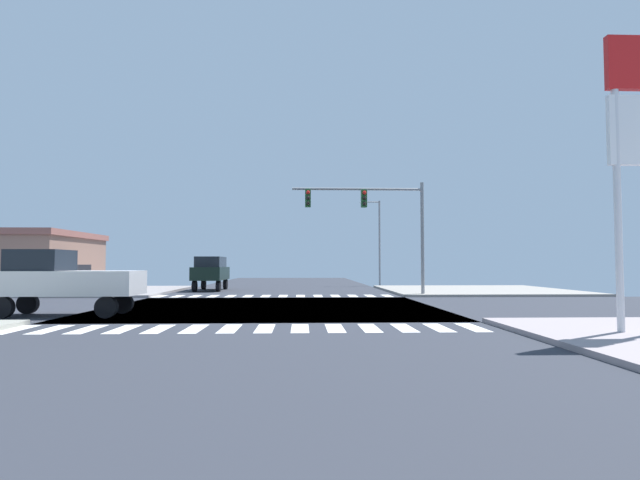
% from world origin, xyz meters
% --- Properties ---
extents(ground, '(90.00, 90.00, 0.05)m').
position_xyz_m(ground, '(0.00, 0.00, -0.03)').
color(ground, '#2C2F38').
extents(sidewalk_corner_ne, '(12.00, 12.00, 0.14)m').
position_xyz_m(sidewalk_corner_ne, '(13.00, 12.00, 0.07)').
color(sidewalk_corner_ne, gray).
rests_on(sidewalk_corner_ne, ground).
extents(sidewalk_corner_nw, '(12.00, 12.00, 0.14)m').
position_xyz_m(sidewalk_corner_nw, '(-13.00, 12.00, 0.07)').
color(sidewalk_corner_nw, gray).
rests_on(sidewalk_corner_nw, ground).
extents(crosswalk_near, '(13.50, 2.00, 0.01)m').
position_xyz_m(crosswalk_near, '(-0.25, -7.30, 0.00)').
color(crosswalk_near, white).
rests_on(crosswalk_near, ground).
extents(crosswalk_far, '(13.50, 2.00, 0.01)m').
position_xyz_m(crosswalk_far, '(-0.25, 7.30, 0.00)').
color(crosswalk_far, white).
rests_on(crosswalk_far, ground).
extents(traffic_signal_mast, '(7.60, 0.55, 6.55)m').
position_xyz_m(traffic_signal_mast, '(5.32, 6.93, 4.88)').
color(traffic_signal_mast, gray).
rests_on(traffic_signal_mast, ground).
extents(gas_station_sign, '(1.60, 0.20, 7.71)m').
position_xyz_m(gas_station_sign, '(9.91, -9.39, 5.32)').
color(gas_station_sign, silver).
rests_on(gas_station_sign, ground).
extents(street_lamp, '(1.78, 0.32, 7.23)m').
position_xyz_m(street_lamp, '(7.69, 20.90, 4.38)').
color(street_lamp, gray).
rests_on(street_lamp, ground).
extents(pickup_nearside_1, '(5.10, 2.00, 2.35)m').
position_xyz_m(pickup_nearside_1, '(-7.27, -3.50, 1.29)').
color(pickup_nearside_1, black).
rests_on(pickup_nearside_1, ground).
extents(suv_crossing_1, '(1.96, 4.60, 2.34)m').
position_xyz_m(suv_crossing_1, '(-5.00, 13.58, 1.39)').
color(suv_crossing_1, black).
rests_on(suv_crossing_1, ground).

